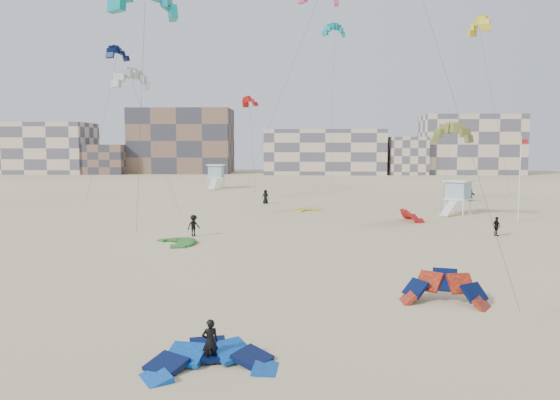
{
  "coord_description": "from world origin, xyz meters",
  "views": [
    {
      "loc": [
        4.01,
        -19.82,
        7.46
      ],
      "look_at": [
        2.97,
        6.0,
        4.93
      ],
      "focal_mm": 35.0,
      "sensor_mm": 36.0,
      "label": 1
    }
  ],
  "objects_px": {
    "kite_ground_blue": "(211,369)",
    "kitesurfer_main": "(210,342)",
    "lifeguard_tower_near": "(458,197)",
    "kite_ground_orange": "(444,304)"
  },
  "relations": [
    {
      "from": "kite_ground_blue",
      "to": "kitesurfer_main",
      "type": "relative_size",
      "value": 2.78
    },
    {
      "from": "kitesurfer_main",
      "to": "lifeguard_tower_near",
      "type": "xyz_separation_m",
      "value": [
        20.45,
        42.81,
        1.06
      ]
    },
    {
      "from": "kite_ground_orange",
      "to": "lifeguard_tower_near",
      "type": "height_order",
      "value": "lifeguard_tower_near"
    },
    {
      "from": "lifeguard_tower_near",
      "to": "kite_ground_blue",
      "type": "bearing_deg",
      "value": -76.24
    },
    {
      "from": "kitesurfer_main",
      "to": "lifeguard_tower_near",
      "type": "height_order",
      "value": "lifeguard_tower_near"
    },
    {
      "from": "kite_ground_orange",
      "to": "kitesurfer_main",
      "type": "distance_m",
      "value": 12.57
    },
    {
      "from": "kite_ground_orange",
      "to": "lifeguard_tower_near",
      "type": "bearing_deg",
      "value": 88.17
    },
    {
      "from": "kite_ground_orange",
      "to": "kitesurfer_main",
      "type": "height_order",
      "value": "kite_ground_orange"
    },
    {
      "from": "kitesurfer_main",
      "to": "kite_ground_orange",
      "type": "bearing_deg",
      "value": -166.34
    },
    {
      "from": "kite_ground_blue",
      "to": "kitesurfer_main",
      "type": "height_order",
      "value": "kitesurfer_main"
    }
  ]
}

